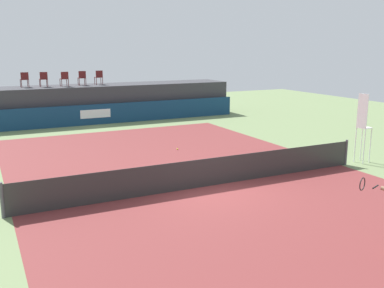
# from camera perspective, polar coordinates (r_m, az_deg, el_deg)

# --- Properties ---
(ground_plane) EXTENTS (48.00, 48.00, 0.00)m
(ground_plane) POSITION_cam_1_polar(r_m,az_deg,el_deg) (17.15, -2.89, -2.77)
(ground_plane) COLOR #6B7F51
(court_inner) EXTENTS (12.00, 22.00, 0.00)m
(court_inner) POSITION_cam_1_polar(r_m,az_deg,el_deg) (14.56, 1.84, -5.55)
(court_inner) COLOR maroon
(court_inner) RESTS_ON ground
(sponsor_wall) EXTENTS (18.00, 0.22, 1.20)m
(sponsor_wall) POSITION_cam_1_polar(r_m,az_deg,el_deg) (26.80, -11.90, 3.83)
(sponsor_wall) COLOR navy
(sponsor_wall) RESTS_ON ground
(spectator_platform) EXTENTS (18.00, 2.80, 2.20)m
(spectator_platform) POSITION_cam_1_polar(r_m,az_deg,el_deg) (28.47, -12.86, 5.30)
(spectator_platform) COLOR #38383D
(spectator_platform) RESTS_ON ground
(spectator_chair_far_left) EXTENTS (0.47, 0.47, 0.89)m
(spectator_chair_far_left) POSITION_cam_1_polar(r_m,az_deg,el_deg) (27.83, -21.02, 7.93)
(spectator_chair_far_left) COLOR #561919
(spectator_chair_far_left) RESTS_ON spectator_platform
(spectator_chair_left) EXTENTS (0.44, 0.44, 0.89)m
(spectator_chair_left) POSITION_cam_1_polar(r_m,az_deg,el_deg) (27.77, -18.80, 8.08)
(spectator_chair_left) COLOR #561919
(spectator_chair_left) RESTS_ON spectator_platform
(spectator_chair_center) EXTENTS (0.47, 0.47, 0.89)m
(spectator_chair_center) POSITION_cam_1_polar(r_m,az_deg,el_deg) (27.65, -16.32, 8.23)
(spectator_chair_center) COLOR #561919
(spectator_chair_center) RESTS_ON spectator_platform
(spectator_chair_right) EXTENTS (0.45, 0.45, 0.89)m
(spectator_chair_right) POSITION_cam_1_polar(r_m,az_deg,el_deg) (28.24, -14.16, 8.43)
(spectator_chair_right) COLOR #561919
(spectator_chair_right) RESTS_ON spectator_platform
(spectator_chair_far_right) EXTENTS (0.45, 0.45, 0.89)m
(spectator_chair_far_right) POSITION_cam_1_polar(r_m,az_deg,el_deg) (28.61, -12.07, 8.58)
(spectator_chair_far_right) COLOR #561919
(spectator_chair_far_right) RESTS_ON spectator_platform
(umpire_chair) EXTENTS (0.50, 0.50, 2.76)m
(umpire_chair) POSITION_cam_1_polar(r_m,az_deg,el_deg) (18.42, 21.41, 2.50)
(umpire_chair) COLOR white
(umpire_chair) RESTS_ON ground
(tennis_net) EXTENTS (12.40, 0.02, 0.95)m
(tennis_net) POSITION_cam_1_polar(r_m,az_deg,el_deg) (14.42, 1.85, -3.76)
(tennis_net) COLOR #2D2D2D
(tennis_net) RESTS_ON ground
(net_post_near) EXTENTS (0.10, 0.10, 1.00)m
(net_post_near) POSITION_cam_1_polar(r_m,az_deg,el_deg) (12.84, -23.54, -6.77)
(net_post_near) COLOR #4C4C51
(net_post_near) RESTS_ON ground
(net_post_far) EXTENTS (0.10, 0.10, 1.00)m
(net_post_far) POSITION_cam_1_polar(r_m,az_deg,el_deg) (18.09, 19.46, -1.04)
(net_post_far) COLOR #4C4C51
(net_post_far) RESTS_ON ground
(tennis_ball) EXTENTS (0.07, 0.07, 0.07)m
(tennis_ball) POSITION_cam_1_polar(r_m,az_deg,el_deg) (19.66, -1.92, -0.66)
(tennis_ball) COLOR #D8EA33
(tennis_ball) RESTS_ON court_inner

